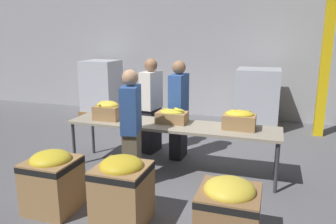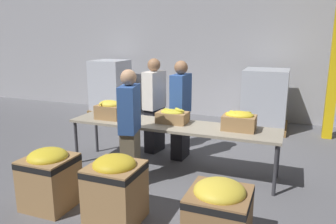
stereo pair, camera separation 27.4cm
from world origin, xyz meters
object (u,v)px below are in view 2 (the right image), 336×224
object	(u,v)px
sorting_table	(172,127)
volunteer_2	(154,106)
volunteer_0	(130,129)
donation_bin_1	(115,187)
banana_box_2	(239,120)
pallet_stack_0	(265,100)
banana_box_0	(110,109)
donation_bin_2	(219,212)
pallet_stack_1	(111,88)
donation_bin_0	(49,176)
volunteer_1	(181,111)
banana_box_1	(172,116)

from	to	relation	value
sorting_table	volunteer_2	xyz separation A→B (m)	(-0.60, 0.72, 0.13)
volunteer_0	donation_bin_1	world-z (taller)	volunteer_0
banana_box_2	donation_bin_1	xyz separation A→B (m)	(-1.09, -1.65, -0.47)
pallet_stack_0	volunteer_2	bearing A→B (deg)	-128.20
banana_box_0	donation_bin_2	distance (m)	2.71
donation_bin_1	donation_bin_2	size ratio (longest dim) A/B	1.14
donation_bin_1	pallet_stack_1	size ratio (longest dim) A/B	0.55
banana_box_0	banana_box_2	size ratio (longest dim) A/B	0.90
banana_box_0	donation_bin_0	distance (m)	1.62
pallet_stack_1	volunteer_1	bearing A→B (deg)	-40.56
banana_box_1	donation_bin_1	distance (m)	1.72
banana_box_0	donation_bin_0	xyz separation A→B (m)	(0.05, -1.54, -0.51)
volunteer_0	pallet_stack_1	bearing A→B (deg)	21.41
volunteer_2	donation_bin_2	size ratio (longest dim) A/B	2.44
banana_box_0	donation_bin_1	xyz separation A→B (m)	(0.98, -1.54, -0.49)
pallet_stack_1	volunteer_2	bearing A→B (deg)	-44.97
volunteer_2	pallet_stack_1	distance (m)	3.22
pallet_stack_1	donation_bin_2	bearing A→B (deg)	-48.96
pallet_stack_0	volunteer_0	bearing A→B (deg)	-112.98
pallet_stack_1	donation_bin_1	bearing A→B (deg)	-58.50
volunteer_1	volunteer_2	size ratio (longest dim) A/B	0.99
volunteer_1	banana_box_0	bearing A→B (deg)	-55.83
banana_box_2	donation_bin_0	size ratio (longest dim) A/B	0.62
volunteer_2	volunteer_0	bearing A→B (deg)	18.37
sorting_table	donation_bin_2	bearing A→B (deg)	-55.09
banana_box_1	volunteer_0	world-z (taller)	volunteer_0
volunteer_0	volunteer_1	size ratio (longest dim) A/B	0.98
banana_box_0	volunteer_0	world-z (taller)	volunteer_0
pallet_stack_1	sorting_table	bearing A→B (deg)	-46.11
banana_box_1	pallet_stack_1	distance (m)	4.09
volunteer_1	donation_bin_0	world-z (taller)	volunteer_1
banana_box_1	donation_bin_2	bearing A→B (deg)	-56.05
pallet_stack_1	banana_box_1	bearing A→B (deg)	-45.47
banana_box_0	pallet_stack_1	bearing A→B (deg)	120.95
pallet_stack_1	banana_box_2	bearing A→B (deg)	-36.94
banana_box_2	donation_bin_2	xyz separation A→B (m)	(0.10, -1.65, -0.53)
volunteer_1	volunteer_2	distance (m)	0.57
volunteer_1	donation_bin_2	world-z (taller)	volunteer_1
sorting_table	pallet_stack_1	xyz separation A→B (m)	(-2.88, 2.99, -0.00)
pallet_stack_0	pallet_stack_1	distance (m)	4.00
banana_box_0	volunteer_0	size ratio (longest dim) A/B	0.25
banana_box_0	banana_box_1	bearing A→B (deg)	7.05
sorting_table	donation_bin_1	size ratio (longest dim) A/B	4.11
sorting_table	donation_bin_2	distance (m)	1.96
banana_box_0	donation_bin_0	bearing A→B (deg)	-87.96
banana_box_1	donation_bin_1	size ratio (longest dim) A/B	0.59
donation_bin_0	volunteer_0	bearing A→B (deg)	56.87
volunteer_1	donation_bin_2	size ratio (longest dim) A/B	2.42
banana_box_2	volunteer_0	distance (m)	1.56
volunteer_1	donation_bin_0	xyz separation A→B (m)	(-0.95, -2.16, -0.43)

